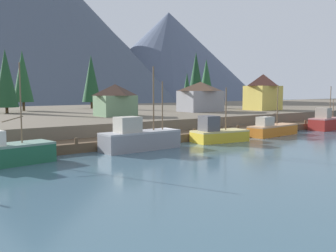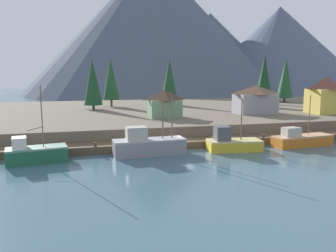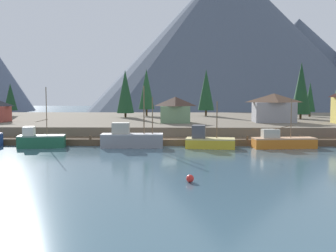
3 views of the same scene
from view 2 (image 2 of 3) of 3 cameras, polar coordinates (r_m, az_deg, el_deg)
name	(u,v)px [view 2 (image 2 of 3)]	position (r m, az deg, el deg)	size (l,w,h in m)	color
ground_plane	(154,130)	(65.42, -2.40, -0.71)	(400.00, 400.00, 1.00)	#3D5B6B
dock	(181,143)	(48.09, 2.21, -2.91)	(80.00, 4.00, 1.60)	brown
shoreline_bank	(142,114)	(76.83, -4.34, 1.99)	(400.00, 56.00, 2.50)	#665B4C
mountain_central_peak	(152,26)	(189.38, -2.64, 16.53)	(136.15, 136.15, 72.21)	#475160
mountain_east_peak	(210,53)	(209.41, 7.02, 12.15)	(94.04, 94.04, 46.29)	#475160
mountain_far_ridge	(278,50)	(212.47, 18.10, 12.10)	(102.91, 102.91, 48.89)	#4C566B
fishing_boat_green	(35,153)	(42.27, -21.49, -4.31)	(7.04, 3.81, 8.95)	#1E5B3D
fishing_boat_grey	(148,145)	(43.04, -3.43, -3.22)	(9.21, 3.19, 9.14)	gray
fishing_boat_yellow	(232,143)	(46.33, 10.71, -2.79)	(7.44, 3.99, 6.85)	gold
fishing_boat_orange	(301,140)	(52.07, 21.53, -2.13)	(9.33, 3.56, 7.25)	#CC6B1E
house_grey	(255,99)	(69.30, 14.46, 4.41)	(8.03, 5.21, 5.55)	gray
house_yellow	(326,95)	(74.16, 25.06, 4.78)	(6.62, 5.28, 7.18)	gold
house_green	(164,103)	(60.66, -0.62, 3.81)	(5.78, 4.66, 4.93)	#6B8E66
conifer_near_left	(264,78)	(83.20, 15.91, 7.72)	(4.23, 4.23, 12.43)	#4C3823
conifer_near_right	(262,86)	(93.63, 15.60, 6.56)	(2.60, 2.60, 8.32)	#4C3823
conifer_mid_left	(93,82)	(76.26, -12.58, 7.24)	(4.03, 4.03, 11.04)	#4C3823
conifer_mid_right	(111,79)	(82.32, -9.60, 7.85)	(3.90, 3.90, 11.60)	#4C3823
conifer_back_right	(285,78)	(99.41, 19.18, 7.66)	(4.34, 4.34, 12.20)	#4C3823
conifer_centre	(169,79)	(85.99, 0.24, 7.90)	(4.06, 4.06, 11.59)	#4C3823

